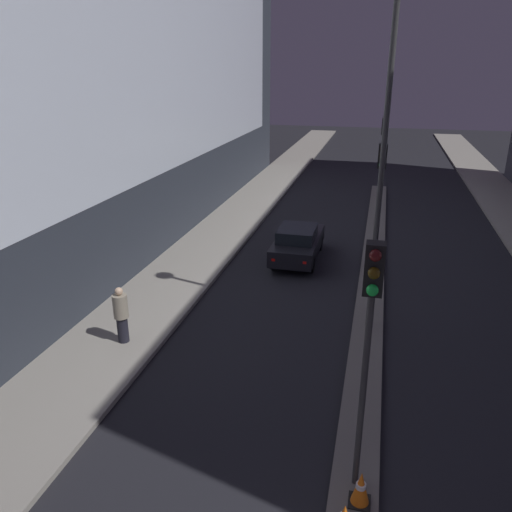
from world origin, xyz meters
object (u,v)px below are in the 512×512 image
object	(u,v)px
traffic_light_mid	(380,180)
traffic_cone_far	(361,488)
pedestrian_on_left_sidewalk	(121,314)
traffic_light_near	(370,318)
traffic_light_far	(383,143)
street_lamp	(389,86)
car_left_lane	(298,243)

from	to	relation	value
traffic_light_mid	traffic_cone_far	size ratio (longest dim) A/B	7.07
traffic_cone_far	pedestrian_on_left_sidewalk	world-z (taller)	pedestrian_on_left_sidewalk
pedestrian_on_left_sidewalk	traffic_light_near	bearing A→B (deg)	-28.60
traffic_light_far	traffic_cone_far	bearing A→B (deg)	-89.70
traffic_light_near	traffic_light_far	xyz separation A→B (m)	(0.00, 21.08, 0.00)
traffic_light_near	traffic_light_mid	distance (m)	11.18
traffic_light_near	pedestrian_on_left_sidewalk	size ratio (longest dim) A/B	2.86
traffic_light_far	street_lamp	size ratio (longest dim) A/B	0.50
traffic_cone_far	car_left_lane	world-z (taller)	car_left_lane
pedestrian_on_left_sidewalk	street_lamp	bearing A→B (deg)	21.38
traffic_light_mid	pedestrian_on_left_sidewalk	world-z (taller)	traffic_light_mid
traffic_light_near	street_lamp	size ratio (longest dim) A/B	0.50
street_lamp	traffic_cone_far	size ratio (longest dim) A/B	14.08
traffic_light_far	traffic_light_near	bearing A→B (deg)	-90.00
traffic_light_far	pedestrian_on_left_sidewalk	xyz separation A→B (m)	(-6.92, -17.31, -2.71)
street_lamp	traffic_cone_far	xyz separation A→B (m)	(0.11, -6.92, -6.72)
traffic_light_mid	street_lamp	world-z (taller)	street_lamp
traffic_light_mid	car_left_lane	size ratio (longest dim) A/B	1.17
traffic_light_mid	traffic_cone_far	distance (m)	12.07
traffic_light_mid	car_left_lane	world-z (taller)	traffic_light_mid
traffic_light_near	street_lamp	xyz separation A→B (m)	(0.00, 6.48, 3.46)
traffic_light_near	car_left_lane	distance (m)	12.65
traffic_cone_far	car_left_lane	distance (m)	12.75
street_lamp	pedestrian_on_left_sidewalk	size ratio (longest dim) A/B	5.70
traffic_light_mid	car_left_lane	xyz separation A→B (m)	(-3.14, 0.70, -2.98)
traffic_cone_far	car_left_lane	xyz separation A→B (m)	(-3.25, 12.33, 0.28)
traffic_light_far	pedestrian_on_left_sidewalk	bearing A→B (deg)	-111.78
traffic_light_mid	pedestrian_on_left_sidewalk	size ratio (longest dim) A/B	2.86
traffic_light_near	traffic_light_far	world-z (taller)	same
street_lamp	traffic_cone_far	world-z (taller)	street_lamp
car_left_lane	pedestrian_on_left_sidewalk	bearing A→B (deg)	-114.97
traffic_light_near	traffic_cone_far	bearing A→B (deg)	-75.74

